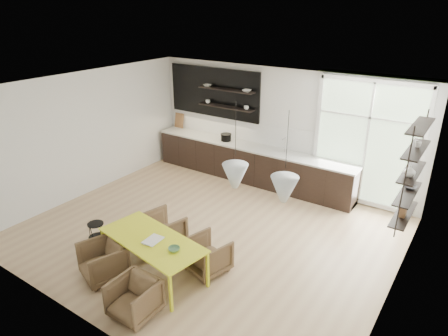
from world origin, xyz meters
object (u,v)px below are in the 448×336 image
(armchair_front_left, at_px, (103,261))
(armchair_back_left, at_px, (162,231))
(wire_stool, at_px, (96,230))
(armchair_back_right, at_px, (208,255))
(dining_table, at_px, (152,242))
(armchair_front_right, at_px, (134,299))

(armchair_front_left, bearing_deg, armchair_back_left, 101.60)
(armchair_back_left, relative_size, wire_stool, 1.79)
(armchair_back_right, xyz_separation_m, wire_stool, (-2.29, -0.50, -0.04))
(dining_table, relative_size, armchair_back_left, 2.72)
(armchair_back_left, xyz_separation_m, armchair_front_left, (-0.19, -1.24, -0.02))
(armchair_back_left, relative_size, armchair_front_right, 1.13)
(armchair_front_right, bearing_deg, dining_table, 116.25)
(armchair_back_right, bearing_deg, wire_stool, 26.81)
(armchair_front_right, distance_m, wire_stool, 2.26)
(wire_stool, bearing_deg, armchair_back_right, 12.36)
(armchair_front_left, relative_size, armchair_front_right, 1.08)
(armchair_back_left, bearing_deg, armchair_back_right, -172.03)
(armchair_back_left, relative_size, armchair_front_left, 1.05)
(armchair_back_right, distance_m, wire_stool, 2.34)
(dining_table, height_order, wire_stool, dining_table)
(armchair_back_right, xyz_separation_m, armchair_front_right, (-0.25, -1.47, -0.01))
(dining_table, xyz_separation_m, armchair_front_left, (-0.64, -0.54, -0.33))
(dining_table, relative_size, armchair_back_right, 2.97)
(armchair_front_right, bearing_deg, armchair_back_left, 118.92)
(armchair_back_right, height_order, armchair_front_left, armchair_front_left)
(dining_table, distance_m, armchair_front_right, 1.04)
(armchair_back_right, height_order, armchair_front_right, armchair_back_right)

